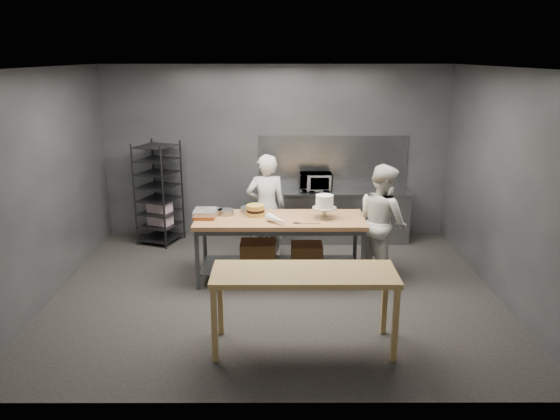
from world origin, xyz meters
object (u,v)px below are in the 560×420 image
Objects in this scene: layer_cake at (255,210)px; near_counter at (304,279)px; frosted_cake_stand at (325,203)px; speed_rack at (159,194)px; chef_behind at (266,208)px; work_table at (279,241)px; chef_right at (382,222)px; microwave at (316,182)px.

near_counter is at bearing -73.44° from layer_cake.
frosted_cake_stand is 1.31× the size of layer_cake.
speed_rack reaches higher than chef_behind.
chef_behind is at bearing 104.61° from work_table.
frosted_cake_stand is at bearing 79.14° from near_counter.
frosted_cake_stand is (-0.85, -0.09, 0.30)m from chef_right.
work_table is 1.43× the size of chef_right.
microwave is 1.87m from layer_cake.
frosted_cake_stand is (0.84, -0.81, 0.29)m from chef_behind.
layer_cake reaches higher than near_counter.
speed_rack is 3.17m from frosted_cake_stand.
frosted_cake_stand is at bearing -31.27° from speed_rack.
microwave is 1.59× the size of frosted_cake_stand.
frosted_cake_stand reaches higher than work_table.
speed_rack is at bearing 42.03° from chef_right.
speed_rack is 1.03× the size of chef_behind.
layer_cake is (-0.14, -0.69, 0.15)m from chef_behind.
speed_rack is at bearing 148.73° from frosted_cake_stand.
microwave is at bearing 1.71° from speed_rack.
near_counter is 4.26m from speed_rack.
work_table is 9.21× the size of layer_cake.
chef_right is at bearing 2.71° from work_table.
speed_rack is 2.69m from microwave.
microwave is at bearing 3.38° from chef_right.
chef_behind reaches higher than frosted_cake_stand.
frosted_cake_stand is 1.00m from layer_cake.
chef_behind is (-0.21, 0.79, 0.28)m from work_table.
speed_rack reaches higher than microwave.
layer_cake is (-0.98, 0.12, -0.13)m from frosted_cake_stand.
near_counter is 3.69× the size of microwave.
chef_right is 4.93× the size of frosted_cake_stand.
chef_right is (1.48, 0.07, 0.27)m from work_table.
chef_right is at bearing 147.13° from chef_behind.
work_table reaches higher than near_counter.
microwave is (0.62, 1.70, 0.48)m from work_table.
near_counter is 2.77m from chef_behind.
microwave is (0.83, 0.91, 0.20)m from chef_behind.
chef_behind is at bearing 78.59° from layer_cake.
layer_cake is (-0.61, 2.05, 0.19)m from near_counter.
work_table is 1.37× the size of speed_rack.
speed_rack is at bearing 138.56° from layer_cake.
chef_right reaches higher than layer_cake.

